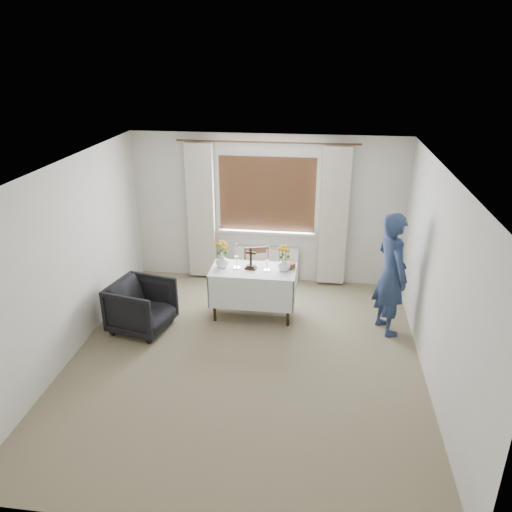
{
  "coord_description": "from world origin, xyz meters",
  "views": [
    {
      "loc": [
        0.86,
        -5.37,
        3.76
      ],
      "look_at": [
        0.02,
        0.97,
        1.06
      ],
      "focal_mm": 35.0,
      "sensor_mm": 36.0,
      "label": 1
    }
  ],
  "objects_px": {
    "flower_vase_right": "(284,264)",
    "flower_vase_left": "(222,260)",
    "person": "(391,274)",
    "armchair": "(141,306)",
    "wooden_chair": "(258,278)",
    "altar_table": "(253,293)",
    "wooden_cross": "(251,258)"
  },
  "relations": [
    {
      "from": "wooden_cross",
      "to": "armchair",
      "type": "bearing_deg",
      "value": -147.67
    },
    {
      "from": "wooden_chair",
      "to": "flower_vase_right",
      "type": "height_order",
      "value": "flower_vase_right"
    },
    {
      "from": "wooden_cross",
      "to": "altar_table",
      "type": "bearing_deg",
      "value": -10.65
    },
    {
      "from": "wooden_chair",
      "to": "flower_vase_right",
      "type": "relative_size",
      "value": 4.62
    },
    {
      "from": "wooden_chair",
      "to": "flower_vase_right",
      "type": "xyz_separation_m",
      "value": [
        0.42,
        -0.36,
        0.41
      ]
    },
    {
      "from": "flower_vase_right",
      "to": "person",
      "type": "bearing_deg",
      "value": -6.88
    },
    {
      "from": "flower_vase_right",
      "to": "armchair",
      "type": "bearing_deg",
      "value": -162.78
    },
    {
      "from": "wooden_chair",
      "to": "person",
      "type": "xyz_separation_m",
      "value": [
        1.9,
        -0.54,
        0.43
      ]
    },
    {
      "from": "altar_table",
      "to": "flower_vase_right",
      "type": "xyz_separation_m",
      "value": [
        0.44,
        0.02,
        0.48
      ]
    },
    {
      "from": "altar_table",
      "to": "wooden_chair",
      "type": "distance_m",
      "value": 0.39
    },
    {
      "from": "wooden_chair",
      "to": "armchair",
      "type": "height_order",
      "value": "wooden_chair"
    },
    {
      "from": "altar_table",
      "to": "person",
      "type": "distance_m",
      "value": 2.0
    },
    {
      "from": "wooden_chair",
      "to": "person",
      "type": "height_order",
      "value": "person"
    },
    {
      "from": "flower_vase_left",
      "to": "flower_vase_right",
      "type": "bearing_deg",
      "value": -0.45
    },
    {
      "from": "flower_vase_right",
      "to": "wooden_chair",
      "type": "bearing_deg",
      "value": 139.01
    },
    {
      "from": "person",
      "to": "armchair",
      "type": "bearing_deg",
      "value": 74.42
    },
    {
      "from": "wooden_cross",
      "to": "wooden_chair",
      "type": "bearing_deg",
      "value": 90.24
    },
    {
      "from": "altar_table",
      "to": "wooden_chair",
      "type": "bearing_deg",
      "value": 85.61
    },
    {
      "from": "armchair",
      "to": "wooden_cross",
      "type": "height_order",
      "value": "wooden_cross"
    },
    {
      "from": "altar_table",
      "to": "flower_vase_left",
      "type": "height_order",
      "value": "flower_vase_left"
    },
    {
      "from": "flower_vase_left",
      "to": "flower_vase_right",
      "type": "height_order",
      "value": "flower_vase_left"
    },
    {
      "from": "altar_table",
      "to": "armchair",
      "type": "relative_size",
      "value": 1.56
    },
    {
      "from": "altar_table",
      "to": "flower_vase_left",
      "type": "distance_m",
      "value": 0.67
    },
    {
      "from": "wooden_cross",
      "to": "flower_vase_right",
      "type": "bearing_deg",
      "value": 10.64
    },
    {
      "from": "armchair",
      "to": "wooden_chair",
      "type": "bearing_deg",
      "value": -45.51
    },
    {
      "from": "wooden_cross",
      "to": "flower_vase_right",
      "type": "xyz_separation_m",
      "value": [
        0.48,
        0.0,
        -0.07
      ]
    },
    {
      "from": "flower_vase_right",
      "to": "flower_vase_left",
      "type": "bearing_deg",
      "value": 179.55
    },
    {
      "from": "wooden_chair",
      "to": "flower_vase_left",
      "type": "height_order",
      "value": "flower_vase_left"
    },
    {
      "from": "armchair",
      "to": "flower_vase_left",
      "type": "relative_size",
      "value": 3.88
    },
    {
      "from": "person",
      "to": "flower_vase_right",
      "type": "xyz_separation_m",
      "value": [
        -1.49,
        0.18,
        -0.02
      ]
    },
    {
      "from": "wooden_cross",
      "to": "flower_vase_left",
      "type": "distance_m",
      "value": 0.43
    },
    {
      "from": "flower_vase_left",
      "to": "wooden_chair",
      "type": "bearing_deg",
      "value": 35.74
    }
  ]
}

